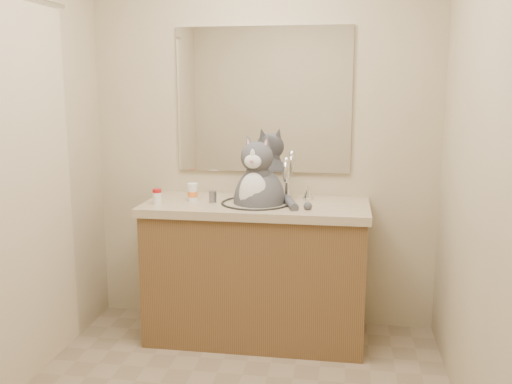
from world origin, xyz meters
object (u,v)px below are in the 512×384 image
pill_bottle_orange (193,193)px  cat (259,196)px  pill_bottle_redcap (157,196)px  grey_canister (213,197)px

pill_bottle_orange → cat: bearing=1.2°
pill_bottle_redcap → grey_canister: bearing=17.4°
cat → grey_canister: 0.28m
cat → pill_bottle_redcap: 0.60m
cat → pill_bottle_redcap: bearing=-158.3°
pill_bottle_redcap → grey_canister: pill_bottle_redcap is taller
pill_bottle_redcap → pill_bottle_orange: 0.22m
cat → pill_bottle_redcap: size_ratio=6.89×
grey_canister → cat: bearing=6.5°
pill_bottle_redcap → pill_bottle_orange: (0.18, 0.12, 0.01)m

